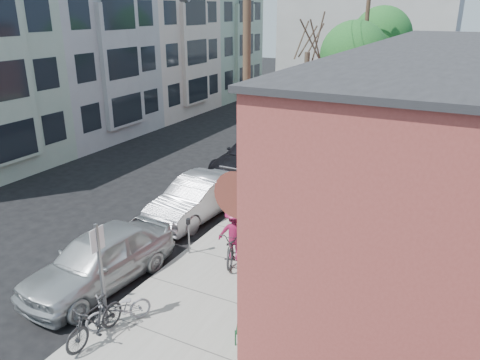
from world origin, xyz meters
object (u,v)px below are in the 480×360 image
at_px(tree_leafy_mid, 354,56).
at_px(patio_chair_a, 275,306).
at_px(cyclist, 235,234).
at_px(patron_grey, 284,245).
at_px(parking_meter_near, 189,230).
at_px(car_4, 322,114).
at_px(car_2, 254,155).
at_px(car_0, 100,259).
at_px(parked_bike_a, 95,321).
at_px(car_3, 302,129).
at_px(sign_post, 100,266).
at_px(parking_meter_far, 301,149).
at_px(utility_pole_near, 245,77).
at_px(patio_chair_b, 246,328).
at_px(car_1, 198,197).
at_px(bus, 319,84).
at_px(patron_green, 264,298).
at_px(tree_bare, 304,115).
at_px(parked_bike_b, 119,310).
at_px(tree_leafy_far, 382,37).

relative_size(tree_leafy_mid, patio_chair_a, 7.87).
bearing_deg(cyclist, patron_grey, 171.32).
xyz_separation_m(parking_meter_near, car_4, (-1.99, 20.26, -0.33)).
relative_size(patio_chair_a, car_2, 0.15).
xyz_separation_m(tree_leafy_mid, car_0, (-2.00, -20.24, -4.15)).
relative_size(parked_bike_a, car_3, 0.32).
distance_m(sign_post, parking_meter_far, 14.48).
height_order(tree_leafy_mid, car_4, tree_leafy_mid).
distance_m(utility_pole_near, car_3, 12.22).
distance_m(patio_chair_b, car_0, 5.10).
height_order(car_2, car_4, car_2).
relative_size(cyclist, parked_bike_a, 0.99).
bearing_deg(patio_chair_a, parked_bike_a, -165.51).
bearing_deg(car_3, parked_bike_a, -82.34).
relative_size(sign_post, car_1, 0.58).
bearing_deg(car_4, car_1, -88.57).
xyz_separation_m(utility_pole_near, patio_chair_b, (3.47, -6.85, -4.82)).
distance_m(sign_post, patron_grey, 5.40).
bearing_deg(parked_bike_a, car_4, 98.17).
height_order(sign_post, car_4, sign_post).
bearing_deg(car_0, patio_chair_a, 11.24).
relative_size(patron_grey, bus, 0.15).
bearing_deg(patron_green, patio_chair_b, -30.77).
distance_m(utility_pole_near, tree_bare, 5.91).
xyz_separation_m(tree_bare, bus, (-5.00, 17.61, -1.33)).
distance_m(patron_green, cyclist, 3.53).
relative_size(tree_leafy_mid, car_1, 1.42).
height_order(tree_leafy_mid, patron_green, tree_leafy_mid).
bearing_deg(utility_pole_near, car_2, 111.68).
relative_size(patron_grey, car_4, 0.46).
bearing_deg(car_2, sign_post, -76.33).
height_order(patio_chair_b, car_0, car_0).
bearing_deg(sign_post, parked_bike_b, 15.98).
xyz_separation_m(tree_leafy_far, parked_bike_a, (-0.24, -30.19, -4.98)).
relative_size(cyclist, car_3, 0.32).
relative_size(car_1, car_3, 0.86).
relative_size(patron_grey, cyclist, 1.02).
relative_size(utility_pole_near, bus, 0.83).
bearing_deg(bus, tree_leafy_far, -18.91).
bearing_deg(parking_meter_near, cyclist, 13.88).
distance_m(parked_bike_a, parked_bike_b, 0.71).
distance_m(parking_meter_far, tree_bare, 2.46).
bearing_deg(car_4, patio_chair_a, -75.51).
relative_size(tree_leafy_far, cyclist, 4.33).
bearing_deg(tree_bare, sign_post, -91.96).
relative_size(parking_meter_near, patron_grey, 0.68).
bearing_deg(patron_grey, patron_green, -10.80).
relative_size(utility_pole_near, car_3, 1.77).
bearing_deg(tree_leafy_mid, parked_bike_b, -90.28).
distance_m(patio_chair_b, car_1, 7.81).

